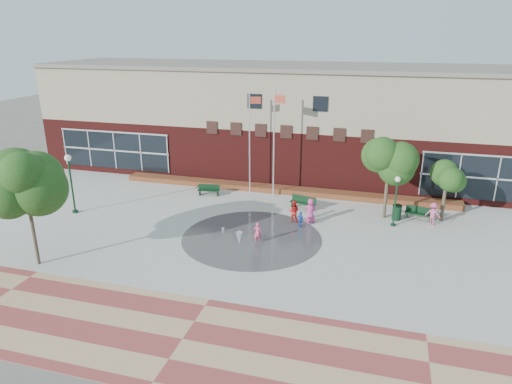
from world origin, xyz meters
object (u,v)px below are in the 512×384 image
(tree_big_left, at_px, (24,180))
(child_splash, at_px, (258,233))
(trash_can, at_px, (397,212))
(flagpole_left, at_px, (250,137))
(bench_left, at_px, (209,192))
(flagpole_right, at_px, (274,138))

(tree_big_left, xyz_separation_m, child_splash, (10.58, 5.68, -4.08))
(trash_can, xyz_separation_m, child_splash, (-7.89, -5.84, 0.12))
(flagpole_left, bearing_deg, bench_left, -163.42)
(bench_left, xyz_separation_m, tree_big_left, (-4.79, -12.64, 4.45))
(flagpole_left, bearing_deg, flagpole_right, -27.33)
(bench_left, distance_m, child_splash, 9.06)
(trash_can, bearing_deg, child_splash, -143.48)
(flagpole_right, bearing_deg, flagpole_left, -171.20)
(bench_left, height_order, child_splash, child_splash)
(flagpole_left, distance_m, child_splash, 9.76)
(flagpole_left, distance_m, trash_can, 11.80)
(flagpole_left, relative_size, trash_can, 7.57)
(bench_left, relative_size, child_splash, 1.33)
(child_splash, bearing_deg, bench_left, -61.63)
(flagpole_left, relative_size, child_splash, 6.05)
(tree_big_left, height_order, child_splash, tree_big_left)
(flagpole_left, distance_m, bench_left, 5.18)
(flagpole_right, relative_size, child_splash, 6.29)
(flagpole_left, relative_size, bench_left, 4.56)
(flagpole_right, bearing_deg, tree_big_left, -101.56)
(bench_left, bearing_deg, flagpole_left, 20.56)
(bench_left, bearing_deg, trash_can, -13.35)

